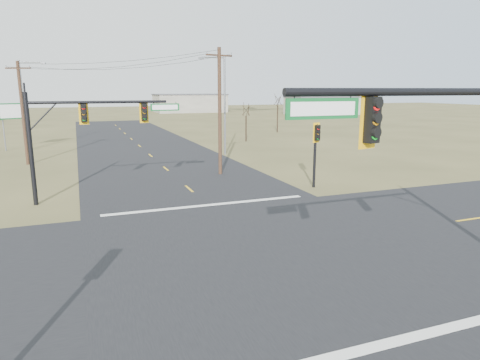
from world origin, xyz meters
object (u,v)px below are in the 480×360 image
Objects in this scene: utility_pole_far at (23,112)px; highway_sign at (13,117)px; streetlight_c at (25,101)px; bare_tree_d at (278,100)px; mast_arm_far at (87,123)px; pedestal_signal_ne at (316,140)px; utility_pole_near at (220,110)px; bare_tree_c at (246,109)px; streetlight_a at (223,100)px.

utility_pole_far is 1.75× the size of highway_sign.
highway_sign is at bearing 168.06° from streetlight_c.
highway_sign is 0.82× the size of bare_tree_d.
streetlight_c is 35.63m from bare_tree_d.
bare_tree_d is (28.91, 34.02, 0.35)m from mast_arm_far.
utility_pole_near is at bearing 110.68° from pedestal_signal_ne.
mast_arm_far is at bearing -130.36° from bare_tree_d.
streetlight_c is at bearing -52.23° from highway_sign.
pedestal_signal_ne is at bearing -111.92° from bare_tree_d.
pedestal_signal_ne is 0.50× the size of utility_pole_far.
bare_tree_c is 0.84× the size of bare_tree_d.
highway_sign is at bearing 114.60° from pedestal_signal_ne.
mast_arm_far is at bearing -132.90° from streetlight_a.
streetlight_a is (-1.05, 16.61, 2.29)m from pedestal_signal_ne.
streetlight_a is (20.42, -11.19, 1.84)m from highway_sign.
utility_pole_near is 1.84× the size of bare_tree_c.
streetlight_a is at bearing -123.09° from bare_tree_c.
streetlight_a is (3.53, 9.76, 0.50)m from utility_pole_near.
streetlight_c is at bearing 94.83° from mast_arm_far.
mast_arm_far is 0.98× the size of utility_pole_far.
utility_pole_far reaches higher than mast_arm_far.
highway_sign is at bearing 177.42° from bare_tree_c.
utility_pole_near reaches higher than pedestal_signal_ne.
utility_pole_far reaches higher than bare_tree_d.
highway_sign is 2.37m from streetlight_c.
highway_sign is 0.98× the size of bare_tree_c.
streetlight_a is 1.02× the size of streetlight_c.
pedestal_signal_ne is 33.70m from streetlight_c.
utility_pole_near reaches higher than mast_arm_far.
streetlight_c is (-18.98, 10.41, -0.13)m from streetlight_a.
pedestal_signal_ne is at bearing -86.93° from streetlight_a.
mast_arm_far is 26.84m from highway_sign.
pedestal_signal_ne is at bearing -56.25° from utility_pole_near.
bare_tree_d is (9.01, 9.35, 0.91)m from bare_tree_c.
highway_sign is (-21.47, 27.80, 0.46)m from pedestal_signal_ne.
mast_arm_far is 1.97× the size of pedestal_signal_ne.
utility_pole_far is (-4.94, 15.37, -0.01)m from mast_arm_far.
bare_tree_d is (19.05, 29.09, 0.00)m from utility_pole_near.
utility_pole_near is at bearing -35.19° from utility_pole_far.
streetlight_a is 1.87× the size of bare_tree_c.
utility_pole_far is 0.93× the size of streetlight_c.
streetlight_a is at bearing -12.17° from streetlight_c.
streetlight_a reaches higher than utility_pole_near.
bare_tree_d reaches higher than highway_sign.
streetlight_a reaches higher than bare_tree_d.
utility_pole_far is 26.53m from bare_tree_c.
streetlight_a reaches higher than bare_tree_c.
utility_pole_near is 1.89× the size of highway_sign.
bare_tree_d is at bearing 55.00° from pedestal_signal_ne.
bare_tree_c is (19.90, 24.67, -0.56)m from mast_arm_far.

